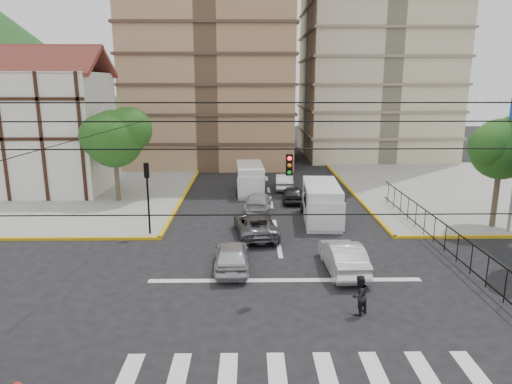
{
  "coord_description": "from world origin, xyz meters",
  "views": [
    {
      "loc": [
        -1.67,
        -18.92,
        9.16
      ],
      "look_at": [
        -1.36,
        2.6,
        4.0
      ],
      "focal_mm": 32.0,
      "sensor_mm": 36.0,
      "label": 1
    }
  ],
  "objects_px": {
    "traffic_light_nw": "(147,187)",
    "van_right_lane": "(322,204)",
    "van_left_lane": "(250,180)",
    "pedestrian_crosswalk": "(359,295)",
    "car_white_front_right": "(343,257)",
    "car_silver_front_left": "(232,255)"
  },
  "relations": [
    {
      "from": "traffic_light_nw",
      "to": "van_right_lane",
      "type": "xyz_separation_m",
      "value": [
        10.98,
        2.67,
        -1.86
      ]
    },
    {
      "from": "van_left_lane",
      "to": "pedestrian_crosswalk",
      "type": "xyz_separation_m",
      "value": [
        4.36,
        -20.88,
        -0.35
      ]
    },
    {
      "from": "pedestrian_crosswalk",
      "to": "car_white_front_right",
      "type": "bearing_deg",
      "value": -133.3
    },
    {
      "from": "traffic_light_nw",
      "to": "car_silver_front_left",
      "type": "relative_size",
      "value": 1.03
    },
    {
      "from": "pedestrian_crosswalk",
      "to": "van_left_lane",
      "type": "bearing_deg",
      "value": -118.51
    },
    {
      "from": "van_right_lane",
      "to": "van_left_lane",
      "type": "distance_m",
      "value": 9.6
    },
    {
      "from": "van_left_lane",
      "to": "car_white_front_right",
      "type": "height_order",
      "value": "van_left_lane"
    },
    {
      "from": "car_silver_front_left",
      "to": "pedestrian_crosswalk",
      "type": "xyz_separation_m",
      "value": [
        5.3,
        -4.72,
        0.11
      ]
    },
    {
      "from": "van_left_lane",
      "to": "car_white_front_right",
      "type": "xyz_separation_m",
      "value": [
        4.59,
        -16.51,
        -0.42
      ]
    },
    {
      "from": "traffic_light_nw",
      "to": "van_left_lane",
      "type": "height_order",
      "value": "traffic_light_nw"
    },
    {
      "from": "van_left_lane",
      "to": "pedestrian_crosswalk",
      "type": "bearing_deg",
      "value": -81.0
    },
    {
      "from": "car_silver_front_left",
      "to": "van_left_lane",
      "type": "bearing_deg",
      "value": -94.9
    },
    {
      "from": "van_right_lane",
      "to": "van_left_lane",
      "type": "xyz_separation_m",
      "value": [
        -4.82,
        8.3,
        -0.06
      ]
    },
    {
      "from": "car_silver_front_left",
      "to": "car_white_front_right",
      "type": "height_order",
      "value": "car_white_front_right"
    },
    {
      "from": "traffic_light_nw",
      "to": "car_white_front_right",
      "type": "relative_size",
      "value": 0.94
    },
    {
      "from": "traffic_light_nw",
      "to": "car_silver_front_left",
      "type": "distance_m",
      "value": 7.74
    },
    {
      "from": "van_right_lane",
      "to": "traffic_light_nw",
      "type": "bearing_deg",
      "value": -162.85
    },
    {
      "from": "car_white_front_right",
      "to": "traffic_light_nw",
      "type": "bearing_deg",
      "value": -30.01
    },
    {
      "from": "van_right_lane",
      "to": "van_left_lane",
      "type": "bearing_deg",
      "value": 123.63
    },
    {
      "from": "traffic_light_nw",
      "to": "car_white_front_right",
      "type": "height_order",
      "value": "traffic_light_nw"
    },
    {
      "from": "van_left_lane",
      "to": "car_silver_front_left",
      "type": "distance_m",
      "value": 16.19
    },
    {
      "from": "van_right_lane",
      "to": "car_white_front_right",
      "type": "distance_m",
      "value": 8.23
    }
  ]
}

